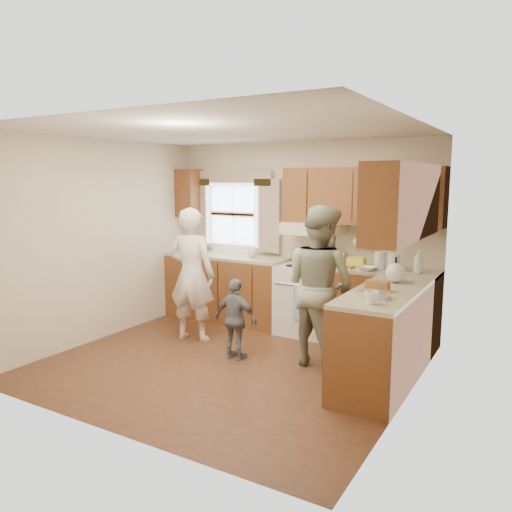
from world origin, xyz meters
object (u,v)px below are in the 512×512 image
Objects in this scene: stove at (309,298)px; woman_left at (192,275)px; child at (236,319)px; woman_right at (320,286)px.

woman_left is (-1.16, -0.98, 0.37)m from stove.
stove is 1.56m from woman_left.
stove is 1.17× the size of child.
woman_right is at bearing 171.63° from woman_left.
woman_right is 1.90× the size of child.
woman_left reaches higher than child.
woman_right reaches higher than stove.
stove is 1.16m from woman_right.
child is (-0.86, -0.33, -0.41)m from woman_right.
child is at bearing 39.05° from woman_right.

